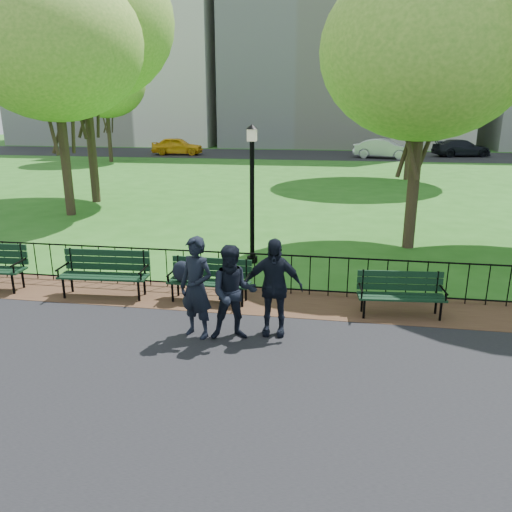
% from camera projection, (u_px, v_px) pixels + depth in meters
% --- Properties ---
extents(ground, '(120.00, 120.00, 0.00)m').
position_uv_depth(ground, '(226.00, 330.00, 9.12)').
color(ground, '#245D18').
extents(asphalt_path, '(60.00, 9.20, 0.01)m').
position_uv_depth(asphalt_path, '(162.00, 451.00, 5.90)').
color(asphalt_path, black).
rests_on(asphalt_path, ground).
extents(dirt_strip, '(60.00, 1.60, 0.01)m').
position_uv_depth(dirt_strip, '(241.00, 299.00, 10.53)').
color(dirt_strip, '#3A2317').
rests_on(dirt_strip, ground).
extents(far_street, '(70.00, 9.00, 0.01)m').
position_uv_depth(far_street, '(317.00, 155.00, 42.19)').
color(far_street, black).
rests_on(far_street, ground).
extents(iron_fence, '(24.06, 0.06, 1.00)m').
position_uv_depth(iron_fence, '(246.00, 270.00, 10.87)').
color(iron_fence, black).
rests_on(iron_fence, ground).
extents(apartment_west, '(22.00, 15.00, 26.00)m').
position_uv_depth(apartment_west, '(124.00, 20.00, 54.19)').
color(apartment_west, silver).
rests_on(apartment_west, ground).
extents(park_bench_main, '(1.72, 0.58, 0.97)m').
position_uv_depth(park_bench_main, '(197.00, 273.00, 10.31)').
color(park_bench_main, black).
rests_on(park_bench_main, ground).
extents(park_bench_left_a, '(1.91, 0.70, 1.07)m').
position_uv_depth(park_bench_left_a, '(105.00, 268.00, 10.62)').
color(park_bench_left_a, black).
rests_on(park_bench_left_a, ground).
extents(park_bench_right_a, '(1.69, 0.65, 0.94)m').
position_uv_depth(park_bench_right_a, '(401.00, 289.00, 9.63)').
color(park_bench_right_a, black).
rests_on(park_bench_right_a, ground).
extents(lamppost, '(0.32, 0.32, 3.51)m').
position_uv_depth(lamppost, '(252.00, 190.00, 12.54)').
color(lamppost, black).
rests_on(lamppost, ground).
extents(tree_near_w, '(6.20, 6.20, 8.64)m').
position_uv_depth(tree_near_w, '(53.00, 43.00, 17.12)').
color(tree_near_w, '#2D2116').
rests_on(tree_near_w, ground).
extents(tree_near_e, '(5.51, 5.51, 7.68)m').
position_uv_depth(tree_near_e, '(425.00, 50.00, 12.97)').
color(tree_near_e, '#2D2116').
rests_on(tree_near_e, ground).
extents(tree_mid_w, '(7.32, 7.32, 10.20)m').
position_uv_depth(tree_mid_w, '(80.00, 22.00, 19.41)').
color(tree_mid_w, '#2D2116').
rests_on(tree_mid_w, ground).
extents(tree_far_e, '(8.06, 8.06, 11.24)m').
position_uv_depth(tree_far_e, '(419.00, 28.00, 25.70)').
color(tree_far_e, '#2D2116').
rests_on(tree_far_e, ground).
extents(tree_far_w, '(5.73, 5.73, 7.98)m').
position_uv_depth(tree_far_w, '(105.00, 83.00, 35.35)').
color(tree_far_w, '#2D2116').
rests_on(tree_far_w, ground).
extents(person_left, '(0.77, 0.64, 1.80)m').
position_uv_depth(person_left, '(196.00, 288.00, 8.62)').
color(person_left, black).
rests_on(person_left, asphalt_path).
extents(person_mid, '(0.90, 0.62, 1.69)m').
position_uv_depth(person_mid, '(233.00, 293.00, 8.54)').
color(person_mid, black).
rests_on(person_mid, asphalt_path).
extents(person_right, '(1.05, 0.47, 1.76)m').
position_uv_depth(person_right, '(273.00, 287.00, 8.72)').
color(person_right, black).
rests_on(person_right, asphalt_path).
extents(taxi, '(4.39, 2.06, 1.45)m').
position_uv_depth(taxi, '(177.00, 146.00, 42.04)').
color(taxi, '#F0AC14').
rests_on(taxi, far_street).
extents(sedan_silver, '(4.82, 2.61, 1.51)m').
position_uv_depth(sedan_silver, '(384.00, 148.00, 39.16)').
color(sedan_silver, '#B4B7BC').
rests_on(sedan_silver, far_street).
extents(sedan_dark, '(5.02, 3.06, 1.36)m').
position_uv_depth(sedan_dark, '(461.00, 148.00, 40.54)').
color(sedan_dark, black).
rests_on(sedan_dark, far_street).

